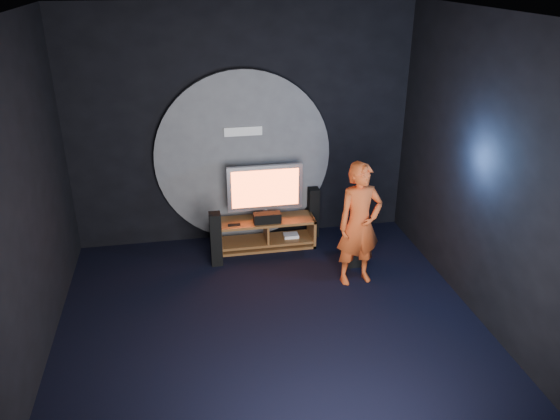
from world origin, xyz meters
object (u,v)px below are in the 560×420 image
(tower_speaker_left, at_px, (216,239))
(tower_speaker_right, at_px, (313,212))
(media_console, at_px, (267,235))
(subwoofer, at_px, (353,253))
(tv, at_px, (265,190))
(player, at_px, (359,224))

(tower_speaker_left, bearing_deg, tower_speaker_right, 21.89)
(media_console, xyz_separation_m, tower_speaker_right, (0.77, 0.23, 0.20))
(media_console, bearing_deg, subwoofer, -33.09)
(tower_speaker_right, bearing_deg, tv, -168.15)
(tv, relative_size, tower_speaker_left, 1.40)
(tower_speaker_right, distance_m, subwoofer, 1.06)
(tower_speaker_right, relative_size, player, 0.47)
(tower_speaker_left, distance_m, subwoofer, 1.96)
(media_console, xyz_separation_m, player, (1.03, -1.18, 0.65))
(subwoofer, bearing_deg, player, -102.47)
(tv, bearing_deg, player, -50.24)
(tower_speaker_right, xyz_separation_m, player, (0.26, -1.41, 0.44))
(media_console, distance_m, tv, 0.71)
(tv, xyz_separation_m, subwoofer, (1.14, -0.80, -0.74))
(tv, bearing_deg, tower_speaker_right, 11.85)
(subwoofer, relative_size, player, 0.19)
(media_console, xyz_separation_m, subwoofer, (1.13, -0.74, -0.04))
(media_console, height_order, tower_speaker_right, tower_speaker_right)
(media_console, xyz_separation_m, tv, (-0.01, 0.07, 0.71))
(tower_speaker_right, bearing_deg, subwoofer, -69.72)
(tower_speaker_left, relative_size, tower_speaker_right, 1.00)
(tower_speaker_right, bearing_deg, tower_speaker_left, -158.11)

